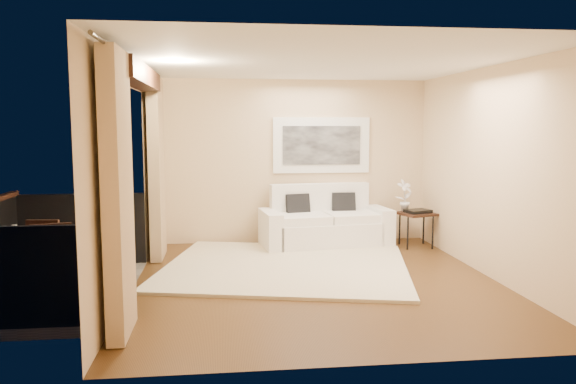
{
  "coord_description": "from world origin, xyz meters",
  "views": [
    {
      "loc": [
        -1.16,
        -6.77,
        1.95
      ],
      "look_at": [
        -0.28,
        0.73,
        1.05
      ],
      "focal_mm": 35.0,
      "sensor_mm": 36.0,
      "label": 1
    }
  ],
  "objects": [
    {
      "name": "curtains",
      "position": [
        -2.11,
        0.0,
        1.34
      ],
      "size": [
        0.16,
        4.8,
        2.64
      ],
      "color": "tan",
      "rests_on": "ground"
    },
    {
      "name": "glass_a",
      "position": [
        -3.53,
        -0.43,
        0.8
      ],
      "size": [
        0.06,
        0.06,
        0.12
      ],
      "primitive_type": "cylinder",
      "color": "silver",
      "rests_on": "bistro_table"
    },
    {
      "name": "tray",
      "position": [
        1.95,
        1.81,
        0.58
      ],
      "size": [
        0.45,
        0.39,
        0.05
      ],
      "primitive_type": "cube",
      "rotation": [
        0.0,
        0.0,
        0.32
      ],
      "color": "black",
      "rests_on": "side_table"
    },
    {
      "name": "balcony",
      "position": [
        -3.31,
        0.0,
        0.18
      ],
      "size": [
        1.81,
        2.6,
        1.17
      ],
      "color": "#605B56",
      "rests_on": "ground"
    },
    {
      "name": "artwork",
      "position": [
        0.49,
        2.46,
        1.62
      ],
      "size": [
        1.62,
        0.07,
        0.92
      ],
      "color": "white",
      "rests_on": "room_shell"
    },
    {
      "name": "candle",
      "position": [
        -3.61,
        -0.21,
        0.77
      ],
      "size": [
        0.06,
        0.06,
        0.07
      ],
      "primitive_type": "cylinder",
      "color": "red",
      "rests_on": "bistro_table"
    },
    {
      "name": "glass_b",
      "position": [
        -3.45,
        -0.37,
        0.8
      ],
      "size": [
        0.06,
        0.06,
        0.12
      ],
      "primitive_type": "cylinder",
      "color": "white",
      "rests_on": "bistro_table"
    },
    {
      "name": "side_table",
      "position": [
        1.93,
        1.83,
        0.5
      ],
      "size": [
        0.64,
        0.64,
        0.56
      ],
      "rotation": [
        0.0,
        0.0,
        0.31
      ],
      "color": "black",
      "rests_on": "floor"
    },
    {
      "name": "floor",
      "position": [
        0.0,
        0.0,
        0.0
      ],
      "size": [
        5.0,
        5.0,
        0.0
      ],
      "primitive_type": "plane",
      "color": "#513418",
      "rests_on": "ground"
    },
    {
      "name": "rug",
      "position": [
        -0.31,
        0.7,
        0.02
      ],
      "size": [
        3.82,
        3.5,
        0.04
      ],
      "primitive_type": "cube",
      "rotation": [
        0.0,
        0.0,
        -0.22
      ],
      "color": "beige",
      "rests_on": "floor"
    },
    {
      "name": "balcony_chair_far",
      "position": [
        -3.21,
        -0.05,
        0.5
      ],
      "size": [
        0.42,
        0.43,
        0.87
      ],
      "rotation": [
        0.0,
        0.0,
        3.01
      ],
      "color": "black",
      "rests_on": "balcony"
    },
    {
      "name": "sofa",
      "position": [
        0.48,
        2.09,
        0.35
      ],
      "size": [
        2.15,
        1.13,
        0.99
      ],
      "rotation": [
        0.0,
        0.0,
        0.13
      ],
      "color": "white",
      "rests_on": "floor"
    },
    {
      "name": "bistro_table",
      "position": [
        -3.62,
        -0.34,
        0.66
      ],
      "size": [
        0.67,
        0.67,
        0.74
      ],
      "rotation": [
        0.0,
        0.0,
        -0.07
      ],
      "color": "black",
      "rests_on": "balcony"
    },
    {
      "name": "orchid",
      "position": [
        1.78,
        1.98,
        0.82
      ],
      "size": [
        0.33,
        0.28,
        0.52
      ],
      "primitive_type": "imported",
      "rotation": [
        0.0,
        0.0,
        0.41
      ],
      "color": "white",
      "rests_on": "side_table"
    },
    {
      "name": "balcony_chair_near",
      "position": [
        -2.9,
        -0.91,
        0.54
      ],
      "size": [
        0.51,
        0.52,
        0.94
      ],
      "rotation": [
        0.0,
        0.0,
        0.31
      ],
      "color": "black",
      "rests_on": "balcony"
    },
    {
      "name": "room_shell",
      "position": [
        -2.13,
        0.0,
        2.52
      ],
      "size": [
        5.0,
        6.4,
        5.0
      ],
      "color": "white",
      "rests_on": "ground"
    }
  ]
}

